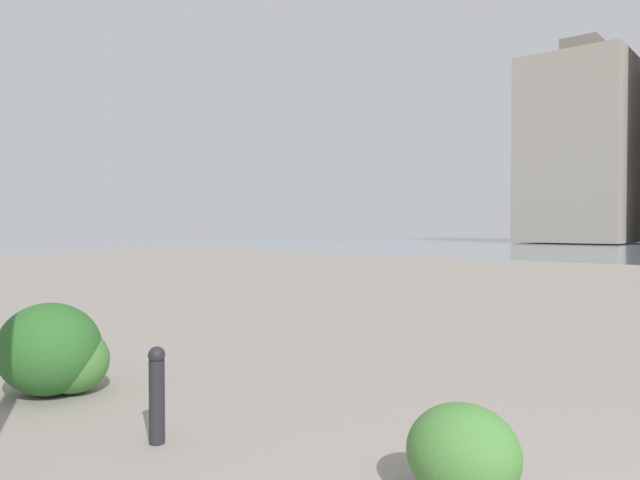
% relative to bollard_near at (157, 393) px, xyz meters
% --- Properties ---
extents(building_annex, '(10.23, 14.16, 21.36)m').
position_rel_bollard_near_xyz_m(building_annex, '(14.65, -63.77, 9.26)').
color(building_annex, '#9E9384').
rests_on(building_annex, ground).
extents(bollard_near, '(0.13, 0.13, 0.75)m').
position_rel_bollard_near_xyz_m(bollard_near, '(0.00, 0.00, 0.00)').
color(bollard_near, '#232328').
rests_on(bollard_near, ground).
extents(shrub_low, '(0.78, 0.70, 0.66)m').
position_rel_bollard_near_xyz_m(shrub_low, '(1.82, -0.26, -0.06)').
color(shrub_low, '#477F38').
rests_on(shrub_low, ground).
extents(shrub_round, '(0.70, 0.63, 0.60)m').
position_rel_bollard_near_xyz_m(shrub_round, '(-2.24, -0.62, -0.09)').
color(shrub_round, '#477F38').
rests_on(shrub_round, ground).
extents(shrub_wide, '(1.07, 0.96, 0.91)m').
position_rel_bollard_near_xyz_m(shrub_wide, '(1.94, -0.09, 0.06)').
color(shrub_wide, '#2D6628').
rests_on(shrub_wide, ground).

